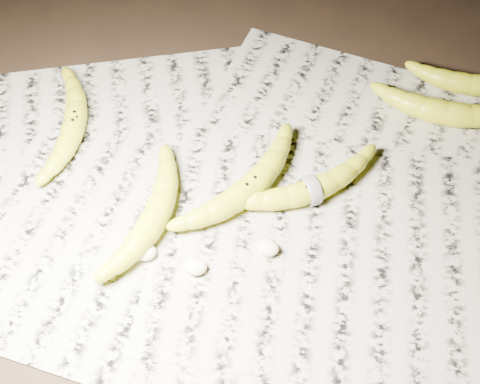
# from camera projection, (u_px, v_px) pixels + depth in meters

# --- Properties ---
(ground) EXTENTS (3.00, 3.00, 0.00)m
(ground) POSITION_uv_depth(u_px,v_px,m) (255.00, 209.00, 1.00)
(ground) COLOR black
(ground) RESTS_ON ground
(newspaper_patch) EXTENTS (0.90, 0.70, 0.01)m
(newspaper_patch) POSITION_uv_depth(u_px,v_px,m) (245.00, 193.00, 1.01)
(newspaper_patch) COLOR #A09D89
(newspaper_patch) RESTS_ON ground
(banana_left_a) EXTENTS (0.08, 0.22, 0.04)m
(banana_left_a) POSITION_uv_depth(u_px,v_px,m) (74.00, 122.00, 1.07)
(banana_left_a) COLOR yellow
(banana_left_a) RESTS_ON newspaper_patch
(banana_left_b) EXTENTS (0.11, 0.22, 0.04)m
(banana_left_b) POSITION_uv_depth(u_px,v_px,m) (156.00, 214.00, 0.96)
(banana_left_b) COLOR yellow
(banana_left_b) RESTS_ON newspaper_patch
(banana_center) EXTENTS (0.19, 0.22, 0.04)m
(banana_center) POSITION_uv_depth(u_px,v_px,m) (250.00, 186.00, 0.99)
(banana_center) COLOR yellow
(banana_center) RESTS_ON newspaper_patch
(banana_taped) EXTENTS (0.22, 0.16, 0.04)m
(banana_taped) POSITION_uv_depth(u_px,v_px,m) (311.00, 189.00, 0.99)
(banana_taped) COLOR yellow
(banana_taped) RESTS_ON newspaper_patch
(banana_upper_a) EXTENTS (0.22, 0.09, 0.04)m
(banana_upper_a) POSITION_uv_depth(u_px,v_px,m) (447.00, 112.00, 1.08)
(banana_upper_a) COLOR yellow
(banana_upper_a) RESTS_ON newspaper_patch
(banana_upper_b) EXTENTS (0.19, 0.07, 0.04)m
(banana_upper_b) POSITION_uv_depth(u_px,v_px,m) (471.00, 83.00, 1.12)
(banana_upper_b) COLOR yellow
(banana_upper_b) RESTS_ON newspaper_patch
(measuring_tape) EXTENTS (0.03, 0.04, 0.05)m
(measuring_tape) POSITION_uv_depth(u_px,v_px,m) (311.00, 189.00, 0.99)
(measuring_tape) COLOR white
(measuring_tape) RESTS_ON newspaper_patch
(flesh_chunk_a) EXTENTS (0.03, 0.03, 0.02)m
(flesh_chunk_a) POSITION_uv_depth(u_px,v_px,m) (144.00, 250.00, 0.94)
(flesh_chunk_a) COLOR beige
(flesh_chunk_a) RESTS_ON newspaper_patch
(flesh_chunk_b) EXTENTS (0.03, 0.03, 0.02)m
(flesh_chunk_b) POSITION_uv_depth(u_px,v_px,m) (196.00, 265.00, 0.92)
(flesh_chunk_b) COLOR beige
(flesh_chunk_b) RESTS_ON newspaper_patch
(flesh_chunk_c) EXTENTS (0.03, 0.03, 0.02)m
(flesh_chunk_c) POSITION_uv_depth(u_px,v_px,m) (268.00, 247.00, 0.94)
(flesh_chunk_c) COLOR beige
(flesh_chunk_c) RESTS_ON newspaper_patch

